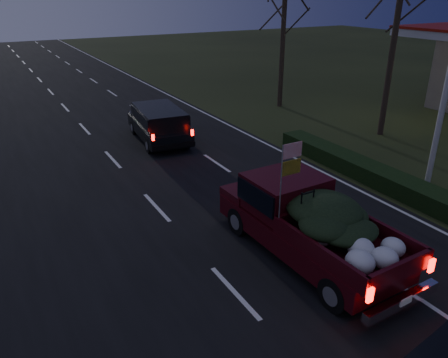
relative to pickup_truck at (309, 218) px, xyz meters
name	(u,v)px	position (x,y,z in m)	size (l,w,h in m)	color
ground	(235,293)	(-2.51, -0.47, -1.10)	(120.00, 120.00, 0.00)	black
road_asphalt	(235,292)	(-2.51, -0.47, -1.09)	(14.00, 120.00, 0.02)	black
hedge_row	(375,174)	(5.29, 2.53, -0.80)	(1.00, 10.00, 0.60)	black
bare_tree_far	(284,15)	(8.99, 13.53, 4.13)	(3.60, 3.60, 7.00)	black
pickup_truck	(309,218)	(0.00, 0.00, 0.00)	(2.32, 5.65, 2.93)	#3E080F
lead_suv	(159,121)	(0.12, 10.79, -0.10)	(2.37, 4.75, 1.31)	black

